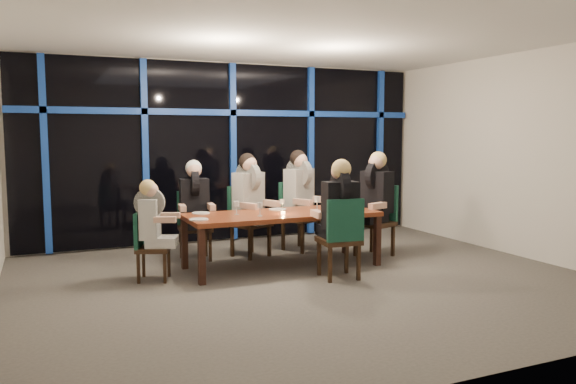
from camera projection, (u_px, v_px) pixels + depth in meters
name	position (u px, v px, depth m)	size (l,w,h in m)	color
room	(308.00, 116.00, 6.72)	(7.04, 7.00, 3.02)	#5B5751
window_wall	(233.00, 149.00, 9.45)	(6.86, 0.43, 2.94)	black
dining_table	(282.00, 218.00, 7.59)	(2.60, 1.00, 0.75)	brown
chair_far_left	(194.00, 221.00, 8.13)	(0.50, 0.50, 0.98)	black
chair_far_mid	(246.00, 217.00, 8.33)	(0.63, 0.63, 1.04)	black
chair_far_right	(296.00, 212.00, 8.79)	(0.65, 0.65, 1.06)	black
chair_end_left	(147.00, 242.00, 6.93)	(0.51, 0.51, 0.86)	black
chair_end_right	(378.00, 216.00, 8.35)	(0.63, 0.63, 1.06)	black
chair_near_mid	(342.00, 234.00, 6.95)	(0.53, 0.53, 1.02)	black
diner_far_left	(195.00, 195.00, 8.01)	(0.52, 0.64, 0.96)	black
diner_far_mid	(250.00, 190.00, 8.23)	(0.65, 0.72, 1.02)	black
diner_far_right	(301.00, 185.00, 8.68)	(0.67, 0.73, 1.04)	black
diner_end_left	(152.00, 215.00, 6.90)	(0.59, 0.52, 0.83)	black
diner_end_right	(375.00, 189.00, 8.25)	(0.72, 0.64, 1.03)	black
diner_near_mid	(339.00, 201.00, 6.99)	(0.54, 0.66, 1.00)	black
plate_far_left	(201.00, 213.00, 7.49)	(0.24, 0.24, 0.01)	white
plate_far_mid	(278.00, 209.00, 7.87)	(0.24, 0.24, 0.01)	white
plate_far_right	(330.00, 205.00, 8.34)	(0.24, 0.24, 0.01)	white
plate_end_left	(199.00, 219.00, 6.94)	(0.24, 0.24, 0.01)	white
plate_end_right	(350.00, 209.00, 7.89)	(0.24, 0.24, 0.01)	white
plate_near_mid	(323.00, 212.00, 7.55)	(0.24, 0.24, 0.01)	white
wine_bottle	(357.00, 201.00, 7.83)	(0.07, 0.07, 0.32)	black
water_pitcher	(346.00, 204.00, 7.67)	(0.13, 0.12, 0.21)	silver
tea_light	(283.00, 213.00, 7.45)	(0.05, 0.05, 0.03)	#F59749
wine_glass_a	(260.00, 206.00, 7.25)	(0.07, 0.07, 0.18)	silver
wine_glass_b	(282.00, 202.00, 7.75)	(0.06, 0.06, 0.16)	silver
wine_glass_c	(317.00, 200.00, 7.78)	(0.08, 0.08, 0.19)	silver
wine_glass_d	(237.00, 205.00, 7.39)	(0.07, 0.07, 0.18)	silver
wine_glass_e	(338.00, 199.00, 8.12)	(0.07, 0.07, 0.17)	silver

